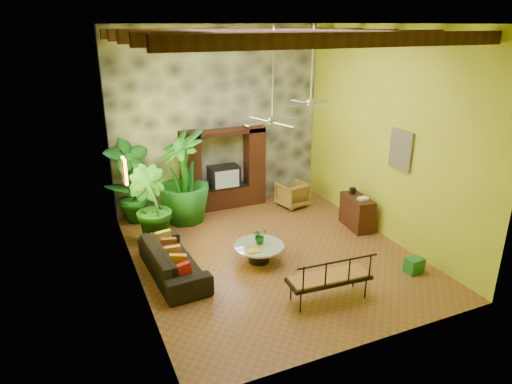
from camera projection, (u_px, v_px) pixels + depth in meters
name	position (u px, v px, depth m)	size (l,w,h in m)	color
ground	(271.00, 253.00, 10.56)	(7.00, 7.00, 0.00)	brown
ceiling	(274.00, 24.00, 8.82)	(6.00, 7.00, 0.02)	silver
back_wall	(218.00, 119.00, 12.69)	(6.00, 0.02, 5.00)	#AAA926
left_wall	(129.00, 166.00, 8.56)	(0.02, 7.00, 5.00)	#AAA926
right_wall	(386.00, 136.00, 10.82)	(0.02, 7.00, 5.00)	#AAA926
stone_accent_wall	(219.00, 119.00, 12.64)	(5.98, 0.10, 4.98)	#35373D
ceiling_beams	(274.00, 36.00, 8.89)	(5.95, 5.36, 0.22)	#331910
entertainment_center	(224.00, 175.00, 12.92)	(2.40, 0.55, 2.30)	black
ceiling_fan_front	(273.00, 110.00, 8.96)	(1.28, 1.28, 1.86)	#A7A7AB
ceiling_fan_back	(311.00, 94.00, 11.01)	(1.28, 1.28, 1.86)	#A7A7AB
wall_art_mask	(125.00, 171.00, 9.57)	(0.06, 0.32, 0.55)	gold
wall_art_painting	(401.00, 150.00, 10.36)	(0.06, 0.70, 0.90)	navy
sofa	(173.00, 261.00, 9.55)	(2.32, 0.91, 0.68)	black
wicker_armchair	(293.00, 194.00, 13.18)	(0.76, 0.78, 0.71)	olive
tall_plant_a	(131.00, 181.00, 11.82)	(1.22, 0.83, 2.32)	#195F20
tall_plant_b	(150.00, 206.00, 10.76)	(1.04, 0.84, 1.89)	#1B5616
tall_plant_c	(183.00, 177.00, 11.89)	(1.38, 1.38, 2.47)	#1B691D
coffee_table	(259.00, 251.00, 10.13)	(1.12, 1.12, 0.40)	black
centerpiece_plant	(260.00, 236.00, 10.10)	(0.33, 0.28, 0.37)	#19601F
yellow_tray	(254.00, 251.00, 9.80)	(0.27, 0.20, 0.03)	gold
iron_bench	(331.00, 277.00, 8.57)	(1.65, 0.69, 0.57)	black
side_console	(357.00, 212.00, 11.78)	(0.47, 1.05, 0.84)	#362311
green_bin	(414.00, 265.00, 9.73)	(0.37, 0.28, 0.32)	#1D7020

